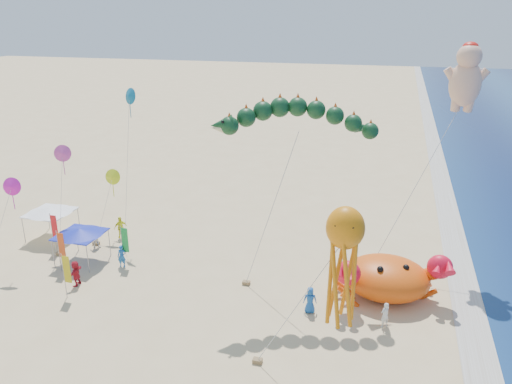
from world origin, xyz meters
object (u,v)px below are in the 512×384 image
dragon_kite (297,123)px  canopy_blue (80,232)px  cherub_kite (466,76)px  canopy_white (50,210)px  crab_inflatable (386,277)px  octopus_kite (343,258)px

dragon_kite → canopy_blue: size_ratio=3.63×
canopy_blue → cherub_kite: bearing=18.2°
dragon_kite → canopy_white: 22.81m
dragon_kite → canopy_white: (-20.86, 2.46, -8.90)m
crab_inflatable → canopy_white: crab_inflatable is taller
octopus_kite → canopy_white: 27.91m
octopus_kite → canopy_white: octopus_kite is taller
dragon_kite → canopy_white: size_ratio=3.45×
canopy_white → crab_inflatable: bearing=-4.2°
canopy_blue → octopus_kite: bearing=-23.1°
crab_inflatable → dragon_kite: 11.63m
crab_inflatable → canopy_white: (-26.97, 1.98, 0.97)m
canopy_white → canopy_blue: bearing=-31.8°
cherub_kite → canopy_blue: cherub_kite is taller
cherub_kite → crab_inflatable: bearing=-118.2°
dragon_kite → octopus_kite: 10.75m
crab_inflatable → cherub_kite: cherub_kite is taller
crab_inflatable → cherub_kite: 14.84m
crab_inflatable → canopy_blue: size_ratio=2.21×
crab_inflatable → octopus_kite: octopus_kite is taller
cherub_kite → canopy_blue: (-26.07, -8.60, -11.18)m
dragon_kite → cherub_kite: size_ratio=0.79×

